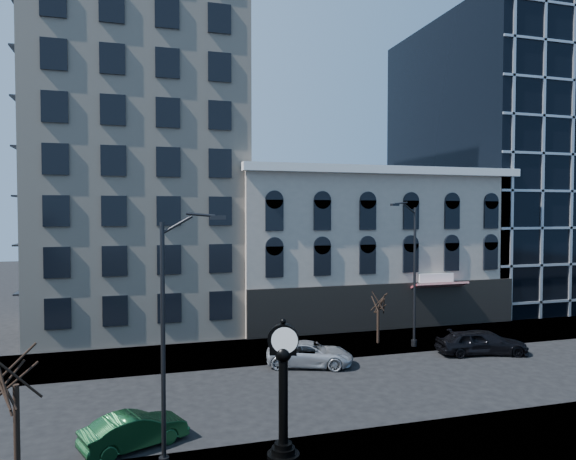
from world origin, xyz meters
name	(u,v)px	position (x,y,z in m)	size (l,w,h in m)	color
ground	(272,396)	(0.00, 0.00, 0.00)	(160.00, 160.00, 0.00)	black
sidewalk_far	(241,352)	(0.00, 8.00, 0.06)	(160.00, 6.00, 0.12)	gray
cream_tower	(139,83)	(-6.11, 18.88, 19.32)	(15.90, 15.40, 42.50)	beige
victorian_row	(362,248)	(12.00, 15.89, 6.00)	(22.60, 11.19, 12.50)	#B5A595
glass_office	(518,165)	(32.00, 20.91, 14.00)	(20.00, 20.15, 28.00)	black
street_clock	(283,397)	(-1.30, -6.80, 2.45)	(1.17, 1.17, 5.15)	black
street_lamp_near	(182,272)	(-4.74, -6.13, 6.96)	(2.35, 0.44, 9.06)	black
street_lamp_far	(407,236)	(10.62, 5.78, 7.48)	(2.44, 1.03, 9.75)	black
bare_tree_near	(15,361)	(-9.94, -6.34, 4.32)	(3.24, 3.24, 5.56)	black
bare_tree_far	(378,298)	(9.38, 7.46, 3.18)	(2.37, 2.37, 4.06)	black
car_near_b	(135,430)	(-6.40, -3.86, 0.66)	(1.39, 4.00, 1.32)	#143F1E
car_far_a	(310,354)	(3.39, 4.16, 0.70)	(2.33, 5.05, 1.40)	#A5A8AD
car_far_b	(488,342)	(15.18, 3.51, 0.70)	(1.97, 4.84, 1.40)	black
car_far_c	(472,342)	(14.04, 3.62, 0.77)	(1.81, 4.51, 1.54)	black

